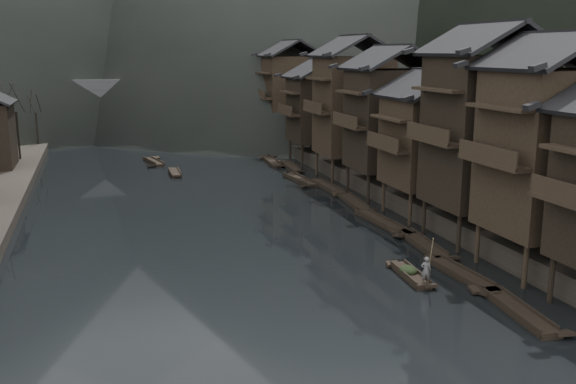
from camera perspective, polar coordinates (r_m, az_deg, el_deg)
name	(u,v)px	position (r m, az deg, el deg)	size (l,w,h in m)	color
water	(268,294)	(36.19, -1.82, -9.02)	(300.00, 300.00, 0.00)	black
right_bank	(449,148)	(85.55, 14.16, 3.78)	(40.00, 200.00, 1.80)	#2D2823
stilt_houses	(399,102)	(58.24, 9.81, 7.85)	(9.00, 67.60, 15.38)	black
moored_sampans	(325,189)	(61.72, 3.28, 0.23)	(3.27, 68.89, 0.47)	black
midriver_boats	(157,149)	(88.88, -11.53, 3.76)	(6.08, 44.04, 0.45)	black
stone_bridge	(151,103)	(105.23, -12.09, 7.75)	(40.00, 6.00, 9.00)	#4C4C4F
hero_sampan	(410,275)	(39.18, 10.80, -7.22)	(1.31, 4.72, 0.43)	black
cargo_heap	(409,265)	(39.18, 10.66, -6.38)	(1.03, 1.35, 0.62)	black
boatman	(426,266)	(37.56, 12.18, -6.49)	(0.59, 0.38, 1.61)	slate
bamboo_pole	(432,219)	(36.86, 12.65, -2.38)	(0.06, 0.06, 4.58)	#8C7A51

